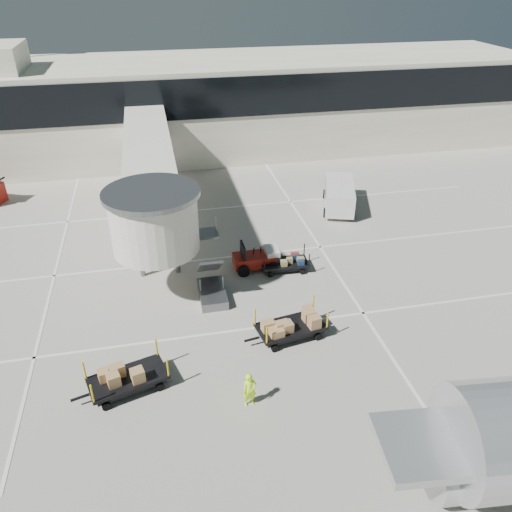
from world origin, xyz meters
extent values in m
plane|color=#B6B0A3|center=(0.00, 0.00, 0.00)|extent=(140.00, 140.00, 0.00)
cube|color=silver|center=(0.00, 2.00, 0.01)|extent=(40.00, 0.15, 0.02)
cube|color=silver|center=(0.00, 9.00, 0.01)|extent=(40.00, 0.15, 0.02)
cube|color=silver|center=(0.00, 16.00, 0.01)|extent=(40.00, 0.15, 0.02)
cube|color=silver|center=(6.00, 10.00, 0.01)|extent=(0.15, 30.00, 0.02)
cube|color=silver|center=(-10.00, 10.00, 0.01)|extent=(0.15, 30.00, 0.02)
cube|color=white|center=(0.00, 30.00, 4.00)|extent=(64.00, 12.00, 8.00)
cube|color=black|center=(0.00, 23.95, 6.00)|extent=(64.00, 0.12, 3.20)
cylinder|color=slate|center=(-16.00, 34.00, 7.50)|extent=(0.36, 0.36, 15.00)
cube|color=silver|center=(-4.00, 15.00, 4.30)|extent=(3.00, 18.00, 2.80)
cylinder|color=silver|center=(-4.00, 6.00, 4.30)|extent=(4.40, 4.40, 3.00)
cylinder|color=slate|center=(-4.00, 6.00, 5.90)|extent=(4.80, 4.80, 0.25)
cylinder|color=slate|center=(-5.00, 8.00, 1.45)|extent=(0.28, 0.28, 2.90)
cylinder|color=slate|center=(-3.00, 8.00, 1.45)|extent=(0.28, 0.28, 2.90)
cylinder|color=slate|center=(-5.00, 15.00, 1.45)|extent=(0.28, 0.28, 2.90)
cylinder|color=slate|center=(-3.00, 15.00, 1.45)|extent=(0.28, 0.28, 2.90)
cylinder|color=slate|center=(-5.00, 22.00, 1.45)|extent=(0.28, 0.28, 2.90)
cylinder|color=slate|center=(-3.00, 22.00, 1.45)|extent=(0.28, 0.28, 2.90)
cube|color=slate|center=(-1.40, 5.00, 0.25)|extent=(1.40, 2.60, 0.50)
cube|color=slate|center=(-1.40, 5.60, 1.60)|extent=(1.20, 2.60, 2.06)
cube|color=slate|center=(-1.40, 7.00, 2.85)|extent=(1.40, 1.20, 0.12)
cube|color=maroon|center=(1.49, 7.42, 0.59)|extent=(2.59, 1.27, 0.64)
cube|color=silver|center=(2.45, 7.43, 1.02)|extent=(0.77, 1.19, 0.37)
cube|color=black|center=(0.74, 7.41, 1.23)|extent=(0.14, 1.07, 0.96)
cylinder|color=black|center=(0.64, 6.71, 0.34)|extent=(0.69, 0.28, 0.69)
cylinder|color=black|center=(0.62, 8.10, 0.34)|extent=(0.69, 0.28, 0.69)
cylinder|color=black|center=(2.35, 6.74, 0.34)|extent=(0.69, 0.28, 0.69)
cylinder|color=black|center=(2.33, 8.13, 0.34)|extent=(0.69, 0.28, 0.69)
cube|color=black|center=(3.09, 6.88, 0.50)|extent=(2.78, 1.51, 0.11)
cube|color=black|center=(3.09, 6.88, 0.33)|extent=(2.50, 1.29, 0.23)
cube|color=black|center=(1.42, 6.97, 0.36)|extent=(0.64, 0.11, 0.07)
cylinder|color=black|center=(2.11, 6.32, 0.15)|extent=(0.31, 0.14, 0.31)
cylinder|color=black|center=(2.18, 7.54, 0.15)|extent=(0.31, 0.14, 0.31)
cylinder|color=black|center=(4.00, 6.21, 0.15)|extent=(0.31, 0.14, 0.31)
cylinder|color=black|center=(4.07, 7.43, 0.15)|extent=(0.31, 0.14, 0.31)
cylinder|color=black|center=(1.76, 6.34, 0.90)|extent=(0.06, 0.06, 0.81)
cylinder|color=black|center=(1.83, 7.56, 0.90)|extent=(0.06, 0.06, 0.81)
cylinder|color=black|center=(4.36, 6.19, 0.90)|extent=(0.06, 0.06, 0.81)
cylinder|color=black|center=(4.43, 7.41, 0.90)|extent=(0.06, 0.06, 0.81)
cube|color=maroon|center=(3.84, 7.08, 0.68)|extent=(0.37, 0.38, 0.27)
cube|color=#162645|center=(3.11, 7.30, 0.66)|extent=(0.38, 0.31, 0.23)
cube|color=olive|center=(2.90, 7.16, 0.75)|extent=(0.40, 0.32, 0.40)
cube|color=maroon|center=(2.24, 7.17, 0.69)|extent=(0.49, 0.32, 0.27)
cube|color=#162645|center=(3.78, 6.69, 0.72)|extent=(0.35, 0.32, 0.33)
cube|color=#162645|center=(3.07, 6.96, 0.75)|extent=(0.51, 0.37, 0.39)
cube|color=#162645|center=(3.02, 6.82, 0.74)|extent=(0.35, 0.35, 0.38)
cube|color=#504F54|center=(2.89, 7.01, 0.70)|extent=(0.36, 0.27, 0.29)
cube|color=#162645|center=(3.45, 6.94, 0.70)|extent=(0.47, 0.36, 0.30)
cube|color=maroon|center=(2.48, 6.63, 0.70)|extent=(0.43, 0.30, 0.29)
cube|color=#504F54|center=(2.94, 6.86, 0.68)|extent=(0.50, 0.37, 0.26)
cube|color=black|center=(1.85, 1.03, 0.59)|extent=(3.44, 2.12, 0.13)
cube|color=black|center=(1.85, 1.03, 0.40)|extent=(3.09, 1.83, 0.27)
cube|color=black|center=(-0.11, 0.70, 0.43)|extent=(0.76, 0.21, 0.09)
cylinder|color=black|center=(0.85, 0.13, 0.18)|extent=(0.38, 0.21, 0.36)
cylinder|color=black|center=(0.61, 1.56, 0.18)|extent=(0.38, 0.21, 0.36)
cylinder|color=black|center=(3.08, 0.51, 0.18)|extent=(0.38, 0.21, 0.36)
cylinder|color=black|center=(2.84, 1.93, 0.18)|extent=(0.38, 0.21, 0.36)
cylinder|color=gold|center=(0.44, 0.06, 1.07)|extent=(0.08, 0.08, 0.97)
cylinder|color=gold|center=(0.20, 1.49, 1.07)|extent=(0.08, 0.08, 0.97)
cylinder|color=gold|center=(3.49, 0.57, 1.07)|extent=(0.08, 0.08, 0.97)
cylinder|color=gold|center=(3.25, 2.00, 1.07)|extent=(0.08, 0.08, 0.97)
cube|color=#A77850|center=(1.29, 1.38, 0.88)|extent=(0.70, 0.52, 0.46)
cube|color=#A77850|center=(1.41, 0.79, 0.87)|extent=(0.59, 0.50, 0.43)
cube|color=#A77850|center=(2.04, 1.25, 0.88)|extent=(0.75, 0.65, 0.46)
cube|color=#A77850|center=(2.98, 0.84, 0.88)|extent=(0.60, 0.64, 0.46)
cube|color=#A77850|center=(1.75, 1.31, 0.91)|extent=(0.65, 0.49, 0.51)
cube|color=#A77850|center=(0.99, 1.01, 0.95)|extent=(0.72, 0.68, 0.59)
cube|color=#A77850|center=(2.69, 0.93, 0.94)|extent=(0.59, 0.59, 0.56)
cube|color=black|center=(-5.73, -0.82, 0.59)|extent=(3.53, 2.43, 0.13)
cube|color=black|center=(-5.73, -0.82, 0.40)|extent=(3.15, 2.11, 0.27)
cube|color=black|center=(-7.63, -1.36, 0.43)|extent=(0.74, 0.29, 0.09)
cylinder|color=black|center=(-6.61, -1.82, 0.18)|extent=(0.39, 0.24, 0.36)
cylinder|color=black|center=(-7.01, -0.43, 0.18)|extent=(0.39, 0.24, 0.36)
cylinder|color=black|center=(-4.45, -1.20, 0.18)|extent=(0.39, 0.24, 0.36)
cylinder|color=black|center=(-4.84, 0.18, 0.18)|extent=(0.39, 0.24, 0.36)
cylinder|color=gold|center=(-7.01, -1.94, 1.07)|extent=(0.07, 0.07, 0.96)
cylinder|color=gold|center=(-7.41, -0.55, 1.07)|extent=(0.07, 0.07, 0.96)
cylinder|color=gold|center=(-4.05, -1.09, 1.07)|extent=(0.07, 0.07, 0.96)
cylinder|color=gold|center=(-4.44, 0.30, 1.07)|extent=(0.07, 0.07, 0.96)
cube|color=#A77850|center=(-4.82, -1.05, 0.94)|extent=(0.71, 0.71, 0.57)
cube|color=#A77850|center=(-5.56, -0.94, 0.90)|extent=(0.59, 0.50, 0.49)
cube|color=#A77850|center=(-5.37, -0.55, 0.89)|extent=(0.63, 0.54, 0.47)
cube|color=#A77850|center=(-6.33, -0.44, 0.88)|extent=(0.68, 0.67, 0.45)
imported|color=#C5FF1A|center=(-0.92, -2.74, 0.80)|extent=(0.64, 0.47, 1.59)
cube|color=silver|center=(9.11, 14.27, 1.06)|extent=(3.40, 5.23, 1.57)
cube|color=silver|center=(9.79, 16.34, 0.76)|extent=(1.95, 1.12, 0.91)
cube|color=black|center=(9.18, 14.46, 1.47)|extent=(2.84, 3.51, 0.63)
cylinder|color=black|center=(7.69, 13.03, 0.34)|extent=(0.45, 0.73, 0.69)
cylinder|color=black|center=(9.52, 12.43, 0.34)|extent=(0.45, 0.73, 0.69)
cylinder|color=black|center=(8.71, 16.11, 0.34)|extent=(0.45, 0.73, 0.69)
cylinder|color=black|center=(10.53, 15.51, 0.34)|extent=(0.45, 0.73, 0.69)
cylinder|color=black|center=(-15.25, 20.99, 0.29)|extent=(0.63, 0.46, 0.58)
cylinder|color=#B2B4B6|center=(5.37, -8.19, 1.43)|extent=(2.98, 2.40, 2.13)
cube|color=#B2B4B6|center=(5.37, -8.19, 2.27)|extent=(0.76, 0.31, 1.02)
camera|label=1|loc=(-3.67, -16.88, 15.64)|focal=35.00mm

